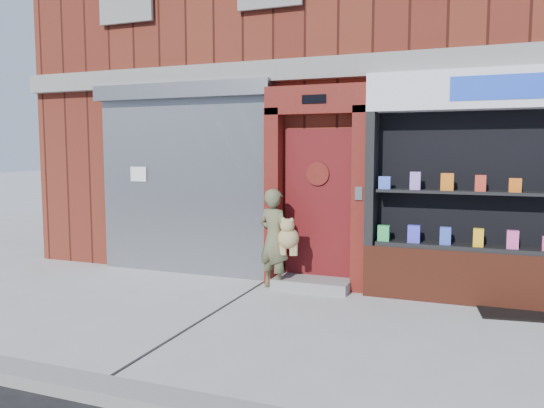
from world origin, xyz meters
The scene contains 7 objects.
ground centered at (0.00, 0.00, 0.00)m, with size 80.00×80.00×0.00m, color #9E9E99.
building centered at (0.00, 5.99, 4.00)m, with size 12.00×8.16×8.00m.
shutter_bay centered at (-3.00, 1.93, 1.72)m, with size 3.10×0.30×3.04m.
red_door_bay centered at (-0.75, 1.86, 1.46)m, with size 1.52×0.58×2.90m.
pharmacy_bay centered at (1.75, 1.81, 1.37)m, with size 3.50×0.41×3.00m.
woman centered at (-1.25, 1.54, 0.73)m, with size 0.71×0.51×1.45m.
doormat centered at (1.97, 1.53, 0.01)m, with size 0.99×0.69×0.02m, color black.
Camera 1 is at (1.39, -5.47, 1.98)m, focal length 35.00 mm.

